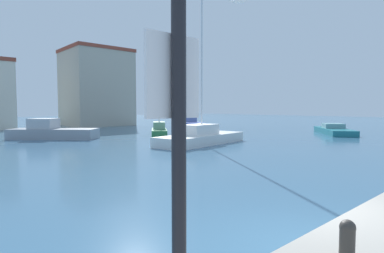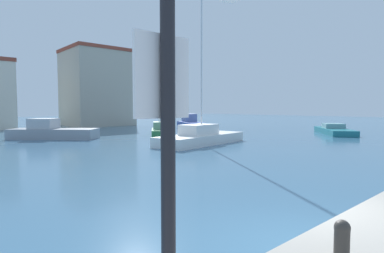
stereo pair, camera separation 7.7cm
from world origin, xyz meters
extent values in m
plane|color=#38607F|center=(15.00, 20.00, 0.00)|extent=(160.00, 160.00, 0.00)
cylinder|color=black|center=(-4.37, -1.47, 3.02)|extent=(0.10, 0.10, 4.20)
cube|color=white|center=(-4.37, -1.41, 3.00)|extent=(0.44, 0.03, 0.56)
cylinder|color=red|center=(-4.37, -1.39, 3.06)|extent=(0.24, 0.01, 0.24)
cylinder|color=#38332D|center=(-1.76, -1.54, 1.12)|extent=(0.18, 0.18, 0.40)
sphere|color=#38332D|center=(-1.76, -1.54, 1.32)|extent=(0.19, 0.19, 0.19)
cube|color=white|center=(10.58, 14.20, 0.37)|extent=(8.67, 4.18, 0.73)
cube|color=silver|center=(10.26, 14.14, 1.12)|extent=(3.18, 2.28, 0.78)
cylinder|color=silver|center=(10.58, 14.20, 7.11)|extent=(0.12, 0.12, 12.76)
cube|color=gray|center=(3.37, 25.80, 0.45)|extent=(7.12, 6.93, 0.90)
cube|color=#ADB0B5|center=(2.71, 26.43, 1.36)|extent=(2.89, 2.89, 0.92)
cube|color=#233D93|center=(20.85, 27.14, 0.46)|extent=(5.36, 7.50, 0.91)
cube|color=#6E7DB1|center=(21.34, 28.10, 1.44)|extent=(2.60, 3.23, 1.05)
cube|color=#1E707A|center=(27.36, 11.50, 0.29)|extent=(7.56, 6.80, 0.58)
cube|color=#6B9CA2|center=(27.67, 11.76, 0.83)|extent=(2.77, 2.76, 0.50)
cube|color=#28703D|center=(12.54, 22.54, 0.30)|extent=(3.99, 4.87, 0.60)
cube|color=gray|center=(12.55, 22.56, 0.97)|extent=(2.06, 2.26, 0.74)
cylinder|color=silver|center=(12.54, 22.54, 3.25)|extent=(0.12, 0.12, 5.29)
cube|color=#B2A893|center=(15.28, 43.05, 5.60)|extent=(8.82, 8.84, 11.19)
cube|color=brown|center=(15.28, 43.05, 11.44)|extent=(8.99, 9.02, 0.50)
camera|label=1|loc=(-5.66, -3.06, 2.79)|focal=29.02mm
camera|label=2|loc=(-5.60, -3.12, 2.79)|focal=29.02mm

